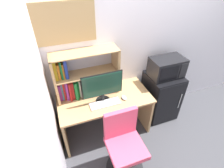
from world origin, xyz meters
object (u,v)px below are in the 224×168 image
object	(u,v)px
hutch_bookshelf	(76,77)
keyboard	(105,104)
desk_chair	(124,147)
microwave	(167,67)
wall_corkboard	(65,23)
mini_fridge	(161,96)
computer_mouse	(124,98)
monitor	(103,86)

from	to	relation	value
hutch_bookshelf	keyboard	xyz separation A→B (m)	(0.30, -0.33, -0.31)
keyboard	desk_chair	world-z (taller)	desk_chair
microwave	wall_corkboard	distance (m)	1.60
hutch_bookshelf	mini_fridge	distance (m)	1.50
hutch_bookshelf	computer_mouse	xyz separation A→B (m)	(0.59, -0.31, -0.30)
monitor	computer_mouse	bearing A→B (deg)	-11.20
mini_fridge	wall_corkboard	xyz separation A→B (m)	(-1.39, 0.26, 1.32)
keyboard	wall_corkboard	bearing A→B (deg)	127.03
hutch_bookshelf	microwave	distance (m)	1.37
keyboard	desk_chair	bearing A→B (deg)	-82.56
mini_fridge	hutch_bookshelf	bearing A→B (deg)	173.58
computer_mouse	mini_fridge	bearing A→B (deg)	11.29
mini_fridge	desk_chair	distance (m)	1.22
keyboard	computer_mouse	distance (m)	0.29
hutch_bookshelf	mini_fridge	world-z (taller)	hutch_bookshelf
keyboard	hutch_bookshelf	bearing A→B (deg)	132.72
keyboard	desk_chair	size ratio (longest dim) A/B	0.45
hutch_bookshelf	keyboard	size ratio (longest dim) A/B	2.10
microwave	desk_chair	size ratio (longest dim) A/B	0.55
desk_chair	wall_corkboard	distance (m)	1.68
monitor	microwave	xyz separation A→B (m)	(1.07, 0.10, 0.01)
computer_mouse	desk_chair	bearing A→B (deg)	-112.04
computer_mouse	microwave	xyz separation A→B (m)	(0.77, 0.16, 0.25)
hutch_bookshelf	mini_fridge	xyz separation A→B (m)	(1.36, -0.15, -0.62)
hutch_bookshelf	computer_mouse	bearing A→B (deg)	-27.51
microwave	mini_fridge	bearing A→B (deg)	-90.38
computer_mouse	microwave	size ratio (longest dim) A/B	0.21
computer_mouse	mini_fridge	xyz separation A→B (m)	(0.77, 0.15, -0.32)
monitor	wall_corkboard	distance (m)	0.90
microwave	wall_corkboard	world-z (taller)	wall_corkboard
keyboard	mini_fridge	world-z (taller)	mini_fridge
monitor	computer_mouse	xyz separation A→B (m)	(0.30, -0.06, -0.24)
mini_fridge	microwave	size ratio (longest dim) A/B	1.63
monitor	microwave	size ratio (longest dim) A/B	1.09
keyboard	wall_corkboard	world-z (taller)	wall_corkboard
hutch_bookshelf	desk_chair	size ratio (longest dim) A/B	0.95
monitor	wall_corkboard	bearing A→B (deg)	132.00
mini_fridge	wall_corkboard	bearing A→B (deg)	169.28
computer_mouse	desk_chair	world-z (taller)	desk_chair
hutch_bookshelf	keyboard	world-z (taller)	hutch_bookshelf
hutch_bookshelf	monitor	bearing A→B (deg)	-40.16
keyboard	computer_mouse	world-z (taller)	computer_mouse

